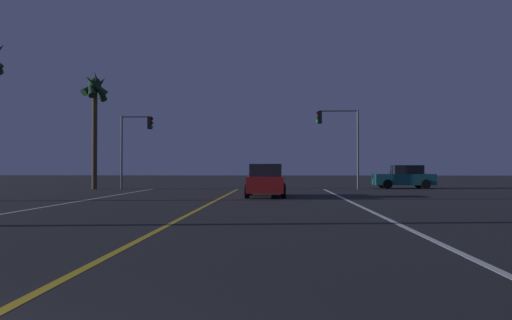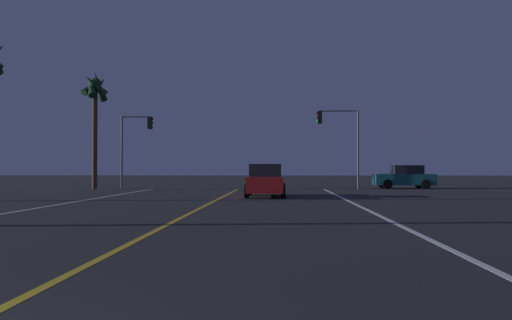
% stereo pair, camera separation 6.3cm
% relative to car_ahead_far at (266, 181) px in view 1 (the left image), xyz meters
% --- Properties ---
extents(lane_edge_right, '(0.16, 39.05, 0.01)m').
position_rel_car_ahead_far_xyz_m(lane_edge_right, '(3.85, -10.07, -0.82)').
color(lane_edge_right, silver).
rests_on(lane_edge_right, ground).
extents(lane_edge_left, '(0.16, 39.05, 0.01)m').
position_rel_car_ahead_far_xyz_m(lane_edge_left, '(-8.29, -10.07, -0.82)').
color(lane_edge_left, silver).
rests_on(lane_edge_left, ground).
extents(lane_center_divider, '(0.16, 39.05, 0.01)m').
position_rel_car_ahead_far_xyz_m(lane_center_divider, '(-2.22, -10.07, -0.82)').
color(lane_center_divider, gold).
rests_on(lane_center_divider, ground).
extents(car_ahead_far, '(2.02, 4.30, 1.70)m').
position_rel_car_ahead_far_xyz_m(car_ahead_far, '(0.00, 0.00, 0.00)').
color(car_ahead_far, black).
rests_on(car_ahead_far, ground).
extents(car_crossing_side, '(4.30, 2.02, 1.70)m').
position_rel_car_ahead_far_xyz_m(car_crossing_side, '(9.85, 11.20, 0.00)').
color(car_crossing_side, black).
rests_on(car_crossing_side, ground).
extents(traffic_light_near_right, '(3.03, 0.36, 5.62)m').
position_rel_car_ahead_far_xyz_m(traffic_light_near_right, '(4.91, 9.96, 3.34)').
color(traffic_light_near_right, '#4C4C51').
rests_on(traffic_light_near_right, ground).
extents(traffic_light_near_left, '(2.39, 0.36, 5.27)m').
position_rel_car_ahead_far_xyz_m(traffic_light_near_left, '(-9.65, 9.96, 3.06)').
color(traffic_light_near_left, '#4C4C51').
rests_on(traffic_light_near_left, ground).
extents(palm_tree_left_far, '(1.99, 2.07, 8.38)m').
position_rel_car_ahead_far_xyz_m(palm_tree_left_far, '(-12.34, 8.92, 5.77)').
color(palm_tree_left_far, '#473826').
rests_on(palm_tree_left_far, ground).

